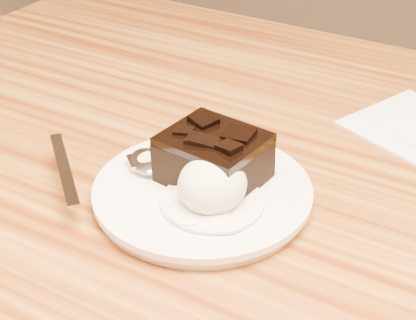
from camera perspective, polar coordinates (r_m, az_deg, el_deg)
The scene contains 8 objects.
plate at distance 0.61m, azimuth -0.48°, elevation -2.96°, with size 0.20×0.20×0.02m, color silver.
brownie at distance 0.61m, azimuth 0.48°, elevation -0.05°, with size 0.09×0.07×0.04m, color black.
ice_cream_scoop at distance 0.57m, azimuth 0.38°, elevation -2.08°, with size 0.06×0.06×0.05m, color white.
melt_puddle at distance 0.58m, azimuth 0.37°, elevation -3.64°, with size 0.09×0.09×0.00m, color white.
spoon at distance 0.63m, azimuth -5.16°, elevation -0.23°, with size 0.04×0.19×0.01m, color silver, non-canonical shape.
crumb_a at distance 0.55m, azimuth -0.51°, elevation -5.84°, with size 0.01×0.01×0.00m, color black.
crumb_b at distance 0.62m, azimuth -1.11°, elevation -1.10°, with size 0.01×0.01×0.00m, color black.
crumb_c at distance 0.57m, azimuth -0.80°, elevation -4.41°, with size 0.01×0.00×0.00m, color black.
Camera 1 is at (0.17, -0.48, 1.11)m, focal length 57.76 mm.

